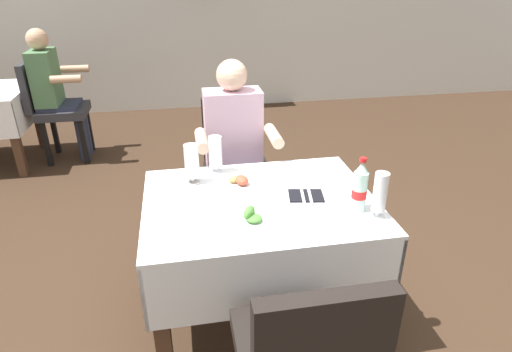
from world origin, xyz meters
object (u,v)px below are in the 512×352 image
(main_dining_table, at_px, (260,228))
(cola_bottle_primary, at_px, (360,188))
(seated_diner_far, at_px, (235,148))
(plate_far_diner, at_px, (241,182))
(beer_glass_middle, at_px, (215,154))
(napkin_cutlery_set, at_px, (306,195))
(beer_glass_left, at_px, (380,195))
(chair_far_diner_seat, at_px, (237,163))
(background_patron, at_px, (54,89))
(plate_near_camera, at_px, (253,221))
(beer_glass_right, at_px, (192,163))
(background_chair_right, at_px, (52,105))

(main_dining_table, distance_m, cola_bottle_primary, 0.55)
(seated_diner_far, relative_size, plate_far_diner, 5.42)
(beer_glass_middle, distance_m, cola_bottle_primary, 0.82)
(main_dining_table, xyz_separation_m, napkin_cutlery_set, (0.23, -0.01, 0.17))
(beer_glass_left, relative_size, beer_glass_middle, 1.07)
(chair_far_diner_seat, xyz_separation_m, cola_bottle_primary, (0.44, -1.00, 0.29))
(seated_diner_far, distance_m, cola_bottle_primary, 1.01)
(plate_far_diner, xyz_separation_m, beer_glass_middle, (-0.11, 0.18, 0.09))
(chair_far_diner_seat, relative_size, beer_glass_middle, 4.69)
(background_patron, bearing_deg, beer_glass_middle, -58.06)
(seated_diner_far, height_order, beer_glass_middle, seated_diner_far)
(chair_far_diner_seat, xyz_separation_m, beer_glass_left, (0.50, -1.08, 0.28))
(plate_near_camera, bearing_deg, beer_glass_left, -3.86)
(main_dining_table, height_order, beer_glass_right, beer_glass_right)
(background_patron, bearing_deg, main_dining_table, -58.78)
(cola_bottle_primary, bearing_deg, plate_far_diner, 144.54)
(beer_glass_middle, distance_m, background_chair_right, 2.54)
(beer_glass_left, height_order, cola_bottle_primary, cola_bottle_primary)
(main_dining_table, relative_size, beer_glass_middle, 5.46)
(plate_far_diner, xyz_separation_m, background_chair_right, (-1.49, 2.30, -0.19))
(background_patron, bearing_deg, plate_near_camera, -62.04)
(beer_glass_left, relative_size, background_patron, 0.18)
(main_dining_table, height_order, background_patron, background_patron)
(chair_far_diner_seat, height_order, napkin_cutlery_set, chair_far_diner_seat)
(chair_far_diner_seat, bearing_deg, seated_diner_far, -103.54)
(plate_far_diner, height_order, beer_glass_left, beer_glass_left)
(beer_glass_right, bearing_deg, napkin_cutlery_set, -25.23)
(main_dining_table, distance_m, plate_far_diner, 0.26)
(plate_near_camera, bearing_deg, beer_glass_middle, 100.63)
(chair_far_diner_seat, distance_m, beer_glass_right, 0.71)
(napkin_cutlery_set, bearing_deg, beer_glass_middle, 138.21)
(plate_near_camera, xyz_separation_m, beer_glass_right, (-0.24, 0.46, 0.09))
(background_chair_right, bearing_deg, plate_far_diner, -57.16)
(main_dining_table, xyz_separation_m, plate_near_camera, (-0.07, -0.22, 0.19))
(main_dining_table, bearing_deg, chair_far_diner_seat, 90.00)
(main_dining_table, bearing_deg, beer_glass_left, -27.15)
(plate_far_diner, height_order, beer_glass_middle, beer_glass_middle)
(seated_diner_far, distance_m, background_chair_right, 2.34)
(plate_near_camera, relative_size, cola_bottle_primary, 0.87)
(chair_far_diner_seat, distance_m, cola_bottle_primary, 1.13)
(beer_glass_middle, relative_size, cola_bottle_primary, 0.78)
(plate_near_camera, bearing_deg, cola_bottle_primary, 4.25)
(beer_glass_right, xyz_separation_m, background_chair_right, (-1.24, 2.24, -0.28))
(plate_far_diner, xyz_separation_m, beer_glass_left, (0.56, -0.43, 0.09))
(main_dining_table, bearing_deg, seated_diner_far, 92.10)
(beer_glass_left, relative_size, background_chair_right, 0.23)
(seated_diner_far, height_order, background_patron, same)
(seated_diner_far, height_order, plate_near_camera, seated_diner_far)
(background_chair_right, bearing_deg, beer_glass_right, -60.99)
(napkin_cutlery_set, bearing_deg, background_patron, 124.86)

